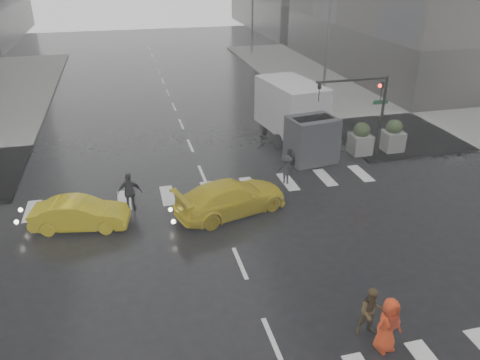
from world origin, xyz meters
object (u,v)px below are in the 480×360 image
object	(u,v)px
pedestrian_orange	(388,325)
box_truck	(296,115)
pedestrian_brown	(371,312)
taxi_mid	(80,214)
traffic_signal_pole	(367,101)

from	to	relation	value
pedestrian_orange	box_truck	xyz separation A→B (m)	(2.94, 15.47, 1.03)
pedestrian_brown	box_truck	xyz separation A→B (m)	(3.08, 14.80, 1.10)
taxi_mid	pedestrian_brown	bearing A→B (deg)	-123.59
pedestrian_orange	taxi_mid	world-z (taller)	pedestrian_orange
traffic_signal_pole	taxi_mid	size ratio (longest dim) A/B	1.15
traffic_signal_pole	taxi_mid	world-z (taller)	traffic_signal_pole
traffic_signal_pole	taxi_mid	bearing A→B (deg)	-164.94
pedestrian_brown	pedestrian_orange	world-z (taller)	pedestrian_orange
traffic_signal_pole	pedestrian_brown	world-z (taller)	traffic_signal_pole
pedestrian_orange	box_truck	world-z (taller)	box_truck
pedestrian_brown	taxi_mid	distance (m)	12.06
pedestrian_brown	box_truck	size ratio (longest dim) A/B	0.24
pedestrian_brown	pedestrian_orange	distance (m)	0.69
taxi_mid	box_truck	distance (m)	13.44
pedestrian_brown	box_truck	distance (m)	15.16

